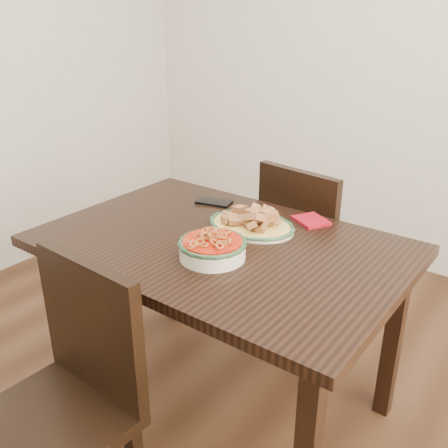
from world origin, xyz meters
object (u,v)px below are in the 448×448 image
Objects in this scene: chair_near at (68,392)px; noodle_bowl at (212,246)px; fish_plate at (252,217)px; dining_table at (221,262)px; chair_far at (308,244)px; smartphone at (214,202)px.

noodle_bowl is (0.11, 0.55, 0.29)m from chair_near.
dining_table is at bearing -98.70° from fish_plate.
dining_table is 1.48× the size of chair_far.
chair_near is 0.90m from fish_plate.
chair_near is (-0.09, -1.32, 0.00)m from chair_far.
dining_table is 0.67m from chair_far.
chair_far is at bearing 88.75° from chair_near.
chair_far is at bearing 36.21° from smartphone.
fish_plate is (0.03, 0.16, 0.13)m from dining_table.
dining_table is 5.56× the size of noodle_bowl.
dining_table is at bearing 115.25° from noodle_bowl.
chair_far and chair_near have the same top height.
smartphone is (-0.26, 0.29, 0.09)m from dining_table.
chair_near is 0.63m from noodle_bowl.
dining_table is 0.21m from fish_plate.
chair_far is at bearing 86.73° from dining_table.
dining_table is 0.19m from noodle_bowl.
chair_near is 5.90× the size of smartphone.
smartphone is at bearing 155.83° from fish_plate.
chair_near is at bearing -95.25° from fish_plate.
fish_plate is 0.31m from smartphone.
dining_table is at bearing 94.78° from chair_far.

